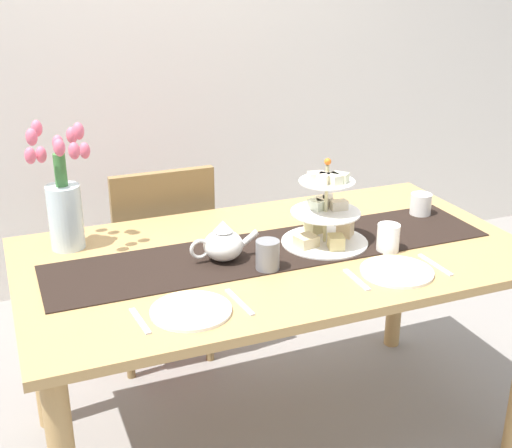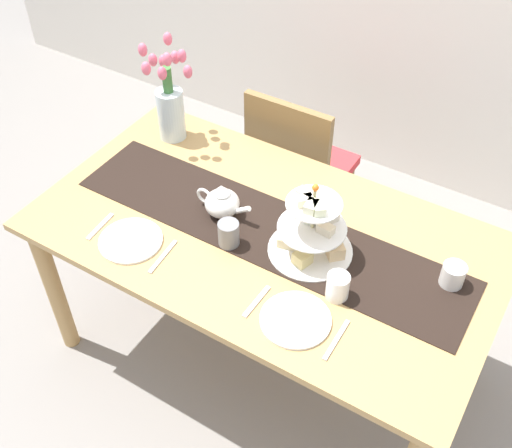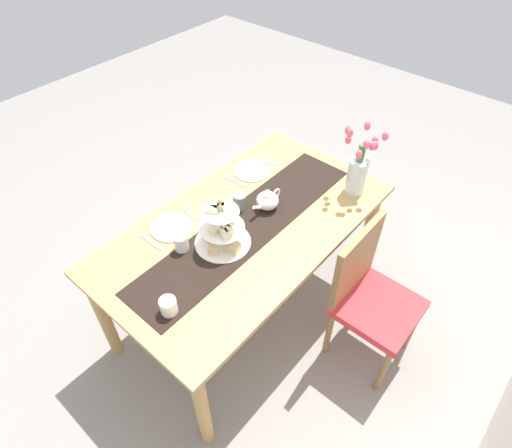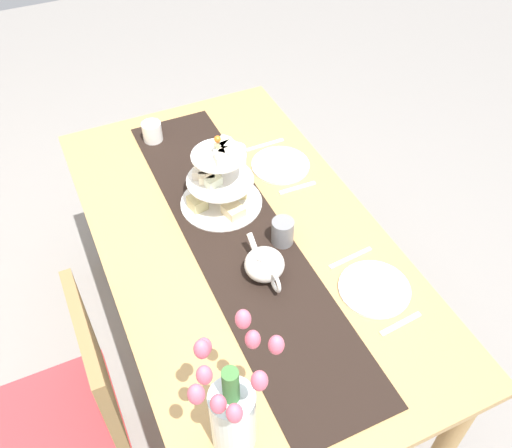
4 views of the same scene
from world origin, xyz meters
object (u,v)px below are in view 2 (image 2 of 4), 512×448
at_px(knife_left, 163,256).
at_px(dinner_plate_right, 295,320).
at_px(dining_table, 265,252).
at_px(tulip_vase, 170,103).
at_px(cream_jug, 453,275).
at_px(fork_left, 100,226).
at_px(fork_right, 257,301).
at_px(teapot, 222,202).
at_px(mug_white_text, 338,286).
at_px(chair_left, 297,165).
at_px(tiered_cake_stand, 313,231).
at_px(mug_grey, 229,234).
at_px(knife_right, 336,340).
at_px(dinner_plate_left, 131,241).

height_order(knife_left, dinner_plate_right, dinner_plate_right).
relative_size(dining_table, tulip_vase, 3.84).
distance_m(tulip_vase, cream_jug, 1.32).
distance_m(fork_left, fork_right, 0.67).
bearing_deg(teapot, cream_jug, 7.64).
xyz_separation_m(fork_right, mug_white_text, (0.21, 0.16, 0.04)).
relative_size(chair_left, tiered_cake_stand, 2.99).
bearing_deg(mug_grey, tulip_vase, 143.31).
bearing_deg(tulip_vase, knife_right, -28.94).
distance_m(cream_jug, knife_left, 0.99).
bearing_deg(mug_grey, teapot, 132.20).
bearing_deg(dining_table, knife_left, -129.32).
distance_m(fork_left, knife_left, 0.29).
bearing_deg(knife_right, tiered_cake_stand, 129.59).
height_order(knife_left, fork_right, same).
xyz_separation_m(chair_left, mug_grey, (0.16, -0.82, 0.32)).
bearing_deg(chair_left, cream_jug, -33.22).
bearing_deg(chair_left, dining_table, -71.41).
relative_size(fork_right, mug_grey, 1.58).
bearing_deg(cream_jug, tiered_cake_stand, -166.86).
bearing_deg(teapot, chair_left, 94.00).
height_order(tulip_vase, mug_white_text, tulip_vase).
bearing_deg(chair_left, knife_left, -90.33).
relative_size(chair_left, dinner_plate_right, 3.96).
relative_size(teapot, knife_right, 1.40).
bearing_deg(tiered_cake_stand, cream_jug, 13.14).
xyz_separation_m(tulip_vase, mug_white_text, (1.00, -0.44, -0.12)).
height_order(fork_left, mug_white_text, mug_white_text).
distance_m(teapot, knife_left, 0.30).
bearing_deg(cream_jug, fork_right, -141.63).
height_order(dining_table, cream_jug, cream_jug).
xyz_separation_m(dining_table, tulip_vase, (-0.64, 0.30, 0.27)).
bearing_deg(tiered_cake_stand, dinner_plate_right, -71.25).
height_order(tiered_cake_stand, cream_jug, tiered_cake_stand).
bearing_deg(knife_right, knife_left, 180.00).
xyz_separation_m(chair_left, knife_left, (-0.01, -0.99, 0.27)).
bearing_deg(chair_left, tulip_vase, -135.72).
bearing_deg(chair_left, knife_right, -56.01).
bearing_deg(teapot, knife_right, -25.35).
relative_size(tulip_vase, knife_left, 2.60).
height_order(chair_left, fork_right, chair_left).
bearing_deg(knife_right, fork_left, 180.00).
distance_m(tulip_vase, knife_right, 1.24).
bearing_deg(dining_table, fork_right, -63.89).
height_order(tulip_vase, knife_left, tulip_vase).
bearing_deg(dinner_plate_left, teapot, 55.81).
xyz_separation_m(tiered_cake_stand, dinner_plate_left, (-0.57, -0.30, -0.09)).
bearing_deg(knife_right, mug_grey, 161.11).
height_order(chair_left, mug_grey, chair_left).
bearing_deg(teapot, fork_left, -139.54).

